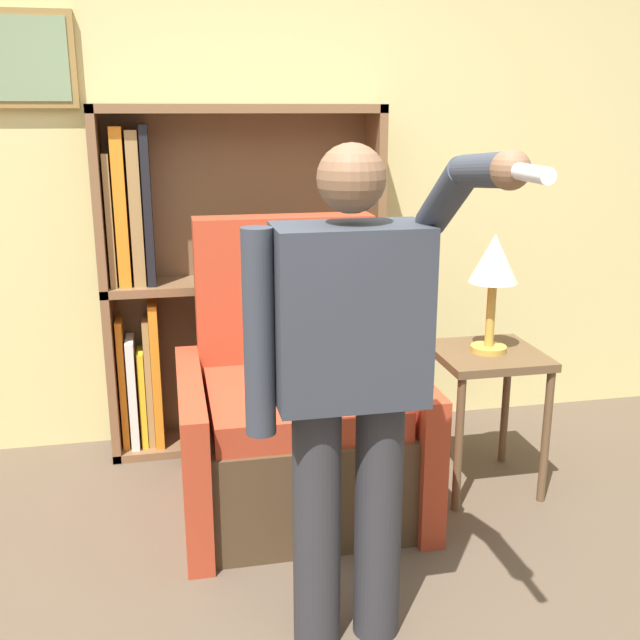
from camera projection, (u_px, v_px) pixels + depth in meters
name	position (u px, v px, depth m)	size (l,w,h in m)	color
wall_back	(246.00, 163.00, 3.67)	(8.00, 0.11, 2.80)	#DBCC84
bookcase	(214.00, 284.00, 3.65)	(1.34, 0.28, 1.68)	brown
armchair	(296.00, 419.00, 3.22)	(0.99, 0.90, 1.21)	#4C3823
person_standing	(350.00, 377.00, 2.20)	(0.59, 0.78, 1.57)	#2D2D33
side_table	(487.00, 376.00, 3.29)	(0.45, 0.45, 0.64)	brown
table_lamp	(494.00, 266.00, 3.16)	(0.21, 0.21, 0.52)	gold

